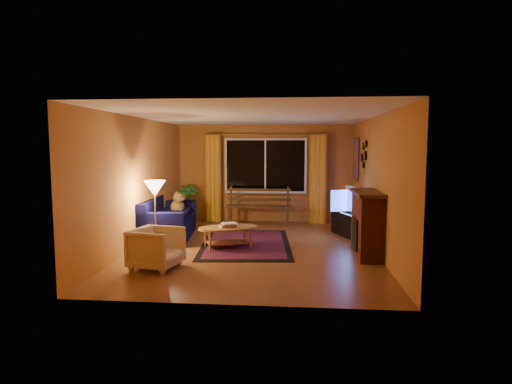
# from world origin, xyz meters

# --- Properties ---
(floor) EXTENTS (4.50, 6.00, 0.02)m
(floor) POSITION_xyz_m (0.00, 0.00, -0.01)
(floor) COLOR brown
(floor) RESTS_ON ground
(ceiling) EXTENTS (4.50, 6.00, 0.02)m
(ceiling) POSITION_xyz_m (0.00, 0.00, 2.51)
(ceiling) COLOR white
(ceiling) RESTS_ON ground
(wall_back) EXTENTS (4.50, 0.02, 2.50)m
(wall_back) POSITION_xyz_m (0.00, 3.01, 1.25)
(wall_back) COLOR #BE7231
(wall_back) RESTS_ON ground
(wall_left) EXTENTS (0.02, 6.00, 2.50)m
(wall_left) POSITION_xyz_m (-2.26, 0.00, 1.25)
(wall_left) COLOR #BE7231
(wall_left) RESTS_ON ground
(wall_right) EXTENTS (0.02, 6.00, 2.50)m
(wall_right) POSITION_xyz_m (2.26, 0.00, 1.25)
(wall_right) COLOR #BE7231
(wall_right) RESTS_ON ground
(window) EXTENTS (2.00, 0.02, 1.30)m
(window) POSITION_xyz_m (0.00, 2.94, 1.45)
(window) COLOR black
(window) RESTS_ON wall_back
(curtain_rod) EXTENTS (3.20, 0.03, 0.03)m
(curtain_rod) POSITION_xyz_m (0.00, 2.90, 2.25)
(curtain_rod) COLOR #BF8C3F
(curtain_rod) RESTS_ON wall_back
(curtain_left) EXTENTS (0.36, 0.36, 2.24)m
(curtain_left) POSITION_xyz_m (-1.35, 2.88, 1.12)
(curtain_left) COLOR orange
(curtain_left) RESTS_ON ground
(curtain_right) EXTENTS (0.36, 0.36, 2.24)m
(curtain_right) POSITION_xyz_m (1.35, 2.88, 1.12)
(curtain_right) COLOR orange
(curtain_right) RESTS_ON ground
(bench) EXTENTS (1.59, 0.47, 0.48)m
(bench) POSITION_xyz_m (-0.12, 2.38, 0.24)
(bench) COLOR #3A250F
(bench) RESTS_ON ground
(potted_plant) EXTENTS (0.56, 0.56, 0.99)m
(potted_plant) POSITION_xyz_m (-1.95, 2.50, 0.49)
(potted_plant) COLOR #235B1E
(potted_plant) RESTS_ON ground
(sofa) EXTENTS (1.14, 2.19, 0.85)m
(sofa) POSITION_xyz_m (-1.92, 0.82, 0.42)
(sofa) COLOR black
(sofa) RESTS_ON ground
(dog) EXTENTS (0.32, 0.43, 0.46)m
(dog) POSITION_xyz_m (-1.87, 1.29, 0.65)
(dog) COLOR olive
(dog) RESTS_ON sofa
(armchair) EXTENTS (0.80, 0.83, 0.72)m
(armchair) POSITION_xyz_m (-1.43, -1.53, 0.36)
(armchair) COLOR #DAB78F
(armchair) RESTS_ON ground
(floor_lamp) EXTENTS (0.27, 0.27, 1.29)m
(floor_lamp) POSITION_xyz_m (-1.84, -0.33, 0.65)
(floor_lamp) COLOR #BF8C3F
(floor_lamp) RESTS_ON ground
(rug) EXTENTS (1.95, 2.86, 0.02)m
(rug) POSITION_xyz_m (-0.20, 0.30, 0.01)
(rug) COLOR maroon
(rug) RESTS_ON ground
(coffee_table) EXTENTS (1.51, 1.51, 0.42)m
(coffee_table) POSITION_xyz_m (-0.50, -0.08, 0.21)
(coffee_table) COLOR #A76A3D
(coffee_table) RESTS_ON ground
(tv_console) EXTENTS (0.80, 1.27, 0.50)m
(tv_console) POSITION_xyz_m (2.00, 1.24, 0.25)
(tv_console) COLOR black
(tv_console) RESTS_ON ground
(television) EXTENTS (0.47, 0.97, 0.57)m
(television) POSITION_xyz_m (2.00, 1.24, 0.79)
(television) COLOR black
(television) RESTS_ON tv_console
(fireplace) EXTENTS (0.40, 1.20, 1.10)m
(fireplace) POSITION_xyz_m (2.05, -0.40, 0.55)
(fireplace) COLOR maroon
(fireplace) RESTS_ON ground
(mirror_cluster) EXTENTS (0.06, 0.60, 0.56)m
(mirror_cluster) POSITION_xyz_m (2.21, 1.30, 1.80)
(mirror_cluster) COLOR black
(mirror_cluster) RESTS_ON wall_right
(painting) EXTENTS (0.04, 0.76, 0.96)m
(painting) POSITION_xyz_m (2.22, 2.45, 1.65)
(painting) COLOR #DE5B22
(painting) RESTS_ON wall_right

